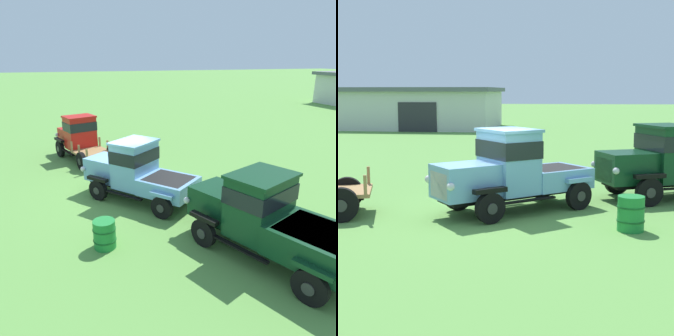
{
  "view_description": "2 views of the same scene",
  "coord_description": "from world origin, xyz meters",
  "views": [
    {
      "loc": [
        12.09,
        -2.0,
        5.19
      ],
      "look_at": [
        0.38,
        1.91,
        1.0
      ],
      "focal_mm": 35.0,
      "sensor_mm": 36.0,
      "label": 1
    },
    {
      "loc": [
        2.27,
        -13.27,
        3.29
      ],
      "look_at": [
        0.38,
        1.91,
        1.0
      ],
      "focal_mm": 55.0,
      "sensor_mm": 36.0,
      "label": 2
    }
  ],
  "objects": [
    {
      "name": "oil_drum_beside_row",
      "position": [
        3.74,
        -1.12,
        0.42
      ],
      "size": [
        0.66,
        0.66,
        0.84
      ],
      "color": "#1E7F33",
      "rests_on": "ground"
    },
    {
      "name": "farm_shed",
      "position": [
        -12.45,
        32.21,
        1.82
      ],
      "size": [
        16.61,
        10.49,
        3.61
      ],
      "color": "silver",
      "rests_on": "ground"
    },
    {
      "name": "vintage_truck_midrow_center",
      "position": [
        5.48,
        3.02,
        1.15
      ],
      "size": [
        5.19,
        3.55,
        2.28
      ],
      "color": "black",
      "rests_on": "ground"
    },
    {
      "name": "ground_plane",
      "position": [
        0.0,
        0.0,
        0.0
      ],
      "size": [
        240.0,
        240.0,
        0.0
      ],
      "primitive_type": "plane",
      "color": "#5B9342"
    },
    {
      "name": "vintage_truck_second_in_line",
      "position": [
        0.69,
        0.56,
        1.12
      ],
      "size": [
        4.5,
        4.1,
        2.29
      ],
      "color": "black",
      "rests_on": "ground"
    }
  ]
}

